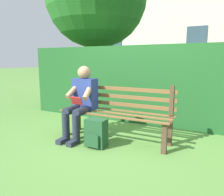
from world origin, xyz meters
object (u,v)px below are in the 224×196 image
Objects in this scene: park_bench at (117,111)px; backpack at (96,133)px; person_seated at (81,100)px; tree at (94,0)px.

park_bench is 0.55m from backpack.
backpack is at bearing 147.92° from person_seated.
person_seated reaches higher than park_bench.
person_seated reaches higher than backpack.
person_seated is (0.57, 0.18, 0.17)m from park_bench.
person_seated is at bearing -32.08° from backpack.
person_seated is 0.26× the size of tree.
park_bench is at bearing -162.25° from person_seated.
backpack is at bearing 121.70° from tree.
person_seated is at bearing 117.52° from tree.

